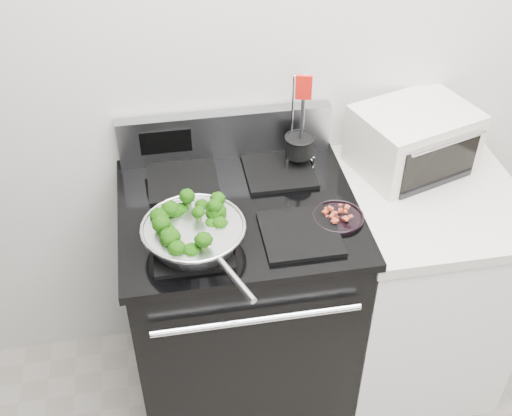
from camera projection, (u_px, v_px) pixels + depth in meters
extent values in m
cube|color=silver|center=(309.00, 43.00, 2.16)|extent=(4.00, 0.02, 2.70)
cube|color=black|center=(241.00, 307.00, 2.43)|extent=(0.76, 0.66, 0.92)
cube|color=black|center=(239.00, 211.00, 2.13)|extent=(0.79, 0.69, 0.03)
cube|color=#99999E|center=(225.00, 134.00, 2.29)|extent=(0.76, 0.05, 0.18)
cube|color=black|center=(192.00, 246.00, 1.96)|extent=(0.24, 0.24, 0.01)
cube|color=black|center=(300.00, 233.00, 2.01)|extent=(0.24, 0.24, 0.01)
cube|color=black|center=(183.00, 180.00, 2.22)|extent=(0.24, 0.24, 0.01)
cube|color=black|center=(279.00, 170.00, 2.26)|extent=(0.24, 0.24, 0.01)
cube|color=white|center=(412.00, 288.00, 2.53)|extent=(0.60, 0.66, 0.88)
cube|color=beige|center=(432.00, 197.00, 2.24)|extent=(0.62, 0.68, 0.04)
torus|color=silver|center=(193.00, 227.00, 1.92)|extent=(0.32, 0.32, 0.01)
cylinder|color=silver|center=(235.00, 279.00, 1.76)|extent=(0.09, 0.19, 0.02)
cylinder|color=black|center=(338.00, 218.00, 2.07)|extent=(0.17, 0.17, 0.01)
cylinder|color=black|center=(299.00, 146.00, 2.24)|extent=(0.10, 0.10, 0.07)
cylinder|color=black|center=(300.00, 126.00, 2.19)|extent=(0.01, 0.01, 0.22)
cube|color=red|center=(302.00, 85.00, 2.09)|extent=(0.06, 0.02, 0.09)
cube|color=silver|center=(413.00, 139.00, 2.28)|extent=(0.47, 0.40, 0.23)
cube|color=black|center=(428.00, 166.00, 2.17)|extent=(0.30, 0.10, 0.16)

